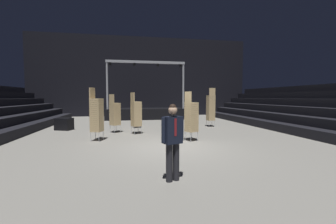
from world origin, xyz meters
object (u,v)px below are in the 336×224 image
Objects in this scene: chair_stack_mid_left at (191,116)px; chair_stack_rear_left at (211,107)px; chair_stack_front_left at (136,113)px; chair_stack_mid_centre at (115,113)px; man_with_tie at (173,138)px; equipment_road_case at (64,124)px; stage_riser at (146,112)px; chair_stack_mid_right at (136,113)px; chair_stack_front_right at (97,114)px.

chair_stack_rear_left reaches higher than chair_stack_mid_left.
chair_stack_front_left is at bearing -162.27° from chair_stack_rear_left.
chair_stack_mid_left is at bearing 12.06° from chair_stack_mid_centre.
man_with_tie is 10.01m from equipment_road_case.
chair_stack_rear_left is (4.84, 2.05, 0.17)m from chair_stack_front_left.
chair_stack_mid_centre is (-1.66, 7.39, 0.04)m from man_with_tie.
stage_riser is at bearing 116.38° from chair_stack_rear_left.
chair_stack_mid_right reaches higher than man_with_tie.
chair_stack_mid_right is at bearing 177.00° from chair_stack_front_right.
stage_riser reaches higher than man_with_tie.
chair_stack_mid_left is at bearing -125.62° from chair_stack_rear_left.
chair_stack_mid_right is 1.99× the size of equipment_road_case.
stage_riser reaches higher than equipment_road_case.
chair_stack_mid_right is 4.79m from chair_stack_rear_left.
chair_stack_mid_right is 0.73× the size of chair_stack_rear_left.
stage_riser reaches higher than chair_stack_front_left.
chair_stack_mid_right is at bearing -178.41° from chair_stack_mid_left.
chair_stack_rear_left is at bearing 90.48° from chair_stack_front_left.
man_with_tie reaches higher than equipment_road_case.
chair_stack_front_right is at bearing -57.88° from equipment_road_case.
equipment_road_case is (-8.89, 0.05, -0.89)m from chair_stack_rear_left.
chair_stack_front_left is 1.27m from chair_stack_mid_centre.
chair_stack_mid_left reaches higher than chair_stack_mid_centre.
man_with_tie is 0.85× the size of chair_stack_mid_centre.
chair_stack_mid_left reaches higher than equipment_road_case.
man_with_tie is (-0.57, -14.84, 0.43)m from stage_riser.
equipment_road_case is at bearing -130.93° from stage_riser.
chair_stack_rear_left reaches higher than chair_stack_front_left.
chair_stack_front_right is 2.56× the size of equipment_road_case.
man_with_tie is 5.70m from chair_stack_front_right.
chair_stack_mid_left is at bearing -83.70° from stage_riser.
chair_stack_mid_left is 2.37× the size of equipment_road_case.
stage_riser is at bearing 162.39° from chair_stack_mid_left.
stage_riser is 7.11m from chair_stack_rear_left.
chair_stack_front_left is at bearing -159.26° from chair_stack_mid_left.
man_with_tie is 9.10m from chair_stack_mid_right.
chair_stack_front_right is 2.28m from chair_stack_mid_centre.
chair_stack_front_right reaches higher than chair_stack_mid_centre.
stage_riser reaches higher than chair_stack_rear_left.
chair_stack_front_left is 3.25m from chair_stack_mid_left.
chair_stack_mid_right is at bearing 171.47° from chair_stack_rear_left.
chair_stack_mid_left is at bearing 22.22° from chair_stack_front_left.
chair_stack_rear_left is at bearing -0.34° from equipment_road_case.
chair_stack_front_left is (-1.13, -8.08, 0.50)m from stage_riser.
chair_stack_mid_left is 5.14m from chair_stack_mid_right.
chair_stack_front_left is 2.33m from chair_stack_mid_right.
equipment_road_case is (-6.33, 4.41, -0.72)m from chair_stack_mid_left.
chair_stack_mid_right reaches higher than equipment_road_case.
stage_riser reaches higher than chair_stack_mid_left.
equipment_road_case is at bearing -148.76° from chair_stack_mid_left.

